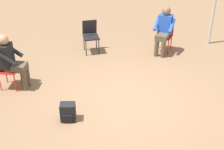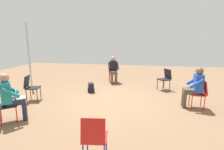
{
  "view_description": "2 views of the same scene",
  "coord_description": "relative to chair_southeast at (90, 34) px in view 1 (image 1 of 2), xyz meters",
  "views": [
    {
      "loc": [
        -1.67,
        4.99,
        3.73
      ],
      "look_at": [
        0.31,
        -0.09,
        0.53
      ],
      "focal_mm": 50.0,
      "sensor_mm": 36.0,
      "label": 1
    },
    {
      "loc": [
        -5.49,
        -1.02,
        2.03
      ],
      "look_at": [
        0.2,
        -0.01,
        0.84
      ],
      "focal_mm": 28.0,
      "sensor_mm": 36.0,
      "label": 2
    }
  ],
  "objects": [
    {
      "name": "chair_south",
      "position": [
        -1.82,
        -0.78,
        0.0
      ],
      "size": [
        0.41,
        0.45,
        0.85
      ],
      "rotation": [
        0.0,
        0.0,
        -0.03
      ],
      "color": "red",
      "rests_on": "ground"
    },
    {
      "name": "person_in_blue",
      "position": [
        -1.82,
        -0.62,
        0.2
      ],
      "size": [
        0.5,
        0.53,
        1.24
      ],
      "rotation": [
        0.0,
        0.0,
        -0.03
      ],
      "color": "#4C4233",
      "rests_on": "ground"
    },
    {
      "name": "chair_east",
      "position": [
        0.96,
        2.31,
        0.0
      ],
      "size": [
        0.52,
        0.49,
        0.85
      ],
      "rotation": [
        0.0,
        0.0,
        1.84
      ],
      "color": "red",
      "rests_on": "ground"
    },
    {
      "name": "backpack_near_laptop_user",
      "position": [
        -0.85,
        2.86,
        -0.34
      ],
      "size": [
        0.33,
        0.31,
        0.36
      ],
      "rotation": [
        0.0,
        0.0,
        3.53
      ],
      "color": "black",
      "rests_on": "ground"
    },
    {
      "name": "ground_plane",
      "position": [
        -1.65,
        1.93,
        -0.5
      ],
      "size": [
        16.61,
        16.61,
        0.0
      ],
      "primitive_type": "plane",
      "color": "brown"
    },
    {
      "name": "person_in_black",
      "position": [
        0.8,
        2.26,
        0.2
      ],
      "size": [
        0.58,
        0.58,
        1.24
      ],
      "rotation": [
        0.0,
        0.0,
        1.84
      ],
      "color": "#4C4233",
      "rests_on": "ground"
    },
    {
      "name": "chair_southeast",
      "position": [
        0.0,
        0.0,
        0.0
      ],
      "size": [
        0.57,
        0.58,
        0.85
      ],
      "rotation": [
        0.0,
        0.0,
        0.61
      ],
      "color": "black",
      "rests_on": "ground"
    }
  ]
}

